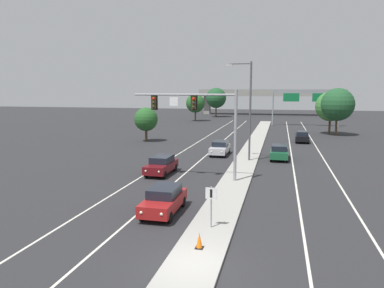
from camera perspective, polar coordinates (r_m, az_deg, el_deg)
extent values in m
plane|color=#28282B|center=(15.98, 0.09, -18.66)|extent=(260.00, 260.00, 0.00)
cube|color=#9E9B93|center=(32.80, 7.56, -4.36)|extent=(2.40, 110.00, 0.15)
cube|color=silver|center=(40.32, 1.99, -2.00)|extent=(0.14, 100.00, 0.01)
cube|color=silver|center=(39.53, 15.47, -2.52)|extent=(0.14, 100.00, 0.01)
cube|color=silver|center=(41.10, -2.52, -1.81)|extent=(0.14, 100.00, 0.01)
cube|color=silver|center=(39.77, 20.23, -2.67)|extent=(0.14, 100.00, 0.01)
cylinder|color=gray|center=(28.68, 6.84, 1.28)|extent=(0.24, 0.24, 7.20)
cylinder|color=gray|center=(29.26, -1.29, 7.76)|extent=(8.37, 0.16, 0.16)
cube|color=black|center=(29.10, 0.34, 6.48)|extent=(0.56, 0.06, 1.20)
cube|color=#38330F|center=(29.07, 0.32, 6.47)|extent=(0.32, 0.32, 1.00)
sphere|color=red|center=(28.89, 0.24, 7.10)|extent=(0.22, 0.22, 0.22)
sphere|color=#282828|center=(28.90, 0.24, 6.46)|extent=(0.22, 0.22, 0.22)
sphere|color=#282828|center=(28.91, 0.24, 5.83)|extent=(0.22, 0.22, 0.22)
cube|color=black|center=(30.06, -5.92, 6.49)|extent=(0.56, 0.06, 1.20)
cube|color=#38330F|center=(30.02, -5.95, 6.49)|extent=(0.32, 0.32, 1.00)
sphere|color=red|center=(29.85, -6.07, 7.09)|extent=(0.22, 0.22, 0.22)
sphere|color=#282828|center=(29.86, -6.06, 6.48)|extent=(0.22, 0.22, 0.22)
sphere|color=#282828|center=(29.87, -6.05, 5.87)|extent=(0.22, 0.22, 0.22)
cube|color=white|center=(29.48, -2.88, 6.68)|extent=(0.70, 0.04, 0.70)
cylinder|color=gray|center=(19.22, 3.03, -9.86)|extent=(0.08, 0.08, 2.20)
cube|color=white|center=(18.98, 3.03, -7.74)|extent=(0.60, 0.03, 0.60)
cube|color=black|center=(18.96, 3.02, -7.76)|extent=(0.12, 0.01, 0.44)
cylinder|color=#4C4C51|center=(37.42, 9.12, 5.03)|extent=(0.20, 0.20, 10.00)
cylinder|color=#4C4C51|center=(37.57, 7.58, 12.40)|extent=(2.20, 0.12, 0.12)
cube|color=#B7B7B2|center=(37.69, 5.87, 12.19)|extent=(0.56, 0.28, 0.20)
cube|color=maroon|center=(21.99, -4.49, -9.10)|extent=(1.85, 4.42, 0.70)
cube|color=black|center=(22.01, -4.33, -7.37)|extent=(1.61, 2.39, 0.56)
sphere|color=#EAE5C6|center=(19.83, -4.82, -10.92)|extent=(0.18, 0.18, 0.18)
sphere|color=#EAE5C6|center=(20.20, -7.98, -10.61)|extent=(0.18, 0.18, 0.18)
cylinder|color=black|center=(20.51, -3.60, -11.43)|extent=(0.23, 0.64, 0.64)
cylinder|color=black|center=(21.01, -7.86, -11.01)|extent=(0.23, 0.64, 0.64)
cylinder|color=black|center=(23.25, -1.44, -9.00)|extent=(0.23, 0.64, 0.64)
cylinder|color=black|center=(23.69, -5.24, -8.71)|extent=(0.23, 0.64, 0.64)
cube|color=#5B0F14|center=(31.97, -4.85, -3.56)|extent=(1.88, 4.43, 0.70)
cube|color=black|center=(32.05, -4.73, -2.38)|extent=(1.63, 2.40, 0.56)
sphere|color=#EAE5C6|center=(29.76, -5.22, -4.36)|extent=(0.18, 0.18, 0.18)
sphere|color=#EAE5C6|center=(30.17, -7.28, -4.22)|extent=(0.18, 0.18, 0.18)
cylinder|color=black|center=(30.40, -4.37, -4.85)|extent=(0.23, 0.64, 0.64)
cylinder|color=black|center=(30.95, -7.18, -4.66)|extent=(0.23, 0.64, 0.64)
cylinder|color=black|center=(33.18, -2.67, -3.71)|extent=(0.23, 0.64, 0.64)
cylinder|color=black|center=(33.69, -5.27, -3.56)|extent=(0.23, 0.64, 0.64)
cube|color=#B7B7BC|center=(41.42, 4.41, -0.81)|extent=(1.82, 4.41, 0.70)
cube|color=black|center=(41.54, 4.47, 0.09)|extent=(1.60, 2.38, 0.56)
sphere|color=#EAE5C6|center=(39.20, 4.71, -1.26)|extent=(0.18, 0.18, 0.18)
sphere|color=#EAE5C6|center=(39.40, 3.05, -1.20)|extent=(0.18, 0.18, 0.18)
cylinder|color=black|center=(39.90, 5.18, -1.68)|extent=(0.22, 0.64, 0.64)
cylinder|color=black|center=(40.17, 2.92, -1.59)|extent=(0.22, 0.64, 0.64)
cylinder|color=black|center=(42.82, 5.80, -1.00)|extent=(0.22, 0.64, 0.64)
cylinder|color=black|center=(43.08, 3.69, -0.92)|extent=(0.22, 0.64, 0.64)
cube|color=#195633|center=(39.76, 13.56, -1.41)|extent=(1.87, 4.43, 0.70)
cube|color=black|center=(39.44, 13.59, -0.56)|extent=(1.62, 2.40, 0.56)
sphere|color=#EAE5C6|center=(41.91, 12.84, -0.82)|extent=(0.18, 0.18, 0.18)
sphere|color=#EAE5C6|center=(41.90, 14.41, -0.88)|extent=(0.18, 0.18, 0.18)
cylinder|color=black|center=(41.31, 12.48, -1.50)|extent=(0.23, 0.64, 0.64)
cylinder|color=black|center=(41.29, 14.70, -1.58)|extent=(0.23, 0.64, 0.64)
cylinder|color=black|center=(38.36, 12.30, -2.25)|extent=(0.23, 0.64, 0.64)
cylinder|color=black|center=(38.34, 14.69, -2.34)|extent=(0.23, 0.64, 0.64)
cube|color=black|center=(53.92, 16.89, 0.99)|extent=(1.92, 4.45, 0.70)
cube|color=black|center=(53.62, 16.92, 1.62)|extent=(1.65, 2.42, 0.56)
sphere|color=#EAE5C6|center=(56.06, 16.25, 1.33)|extent=(0.18, 0.18, 0.18)
sphere|color=#EAE5C6|center=(56.09, 17.43, 1.29)|extent=(0.18, 0.18, 0.18)
cylinder|color=black|center=(55.43, 16.01, 0.85)|extent=(0.24, 0.65, 0.64)
cylinder|color=black|center=(55.47, 17.66, 0.79)|extent=(0.24, 0.65, 0.64)
cylinder|color=black|center=(52.46, 16.04, 0.44)|extent=(0.24, 0.65, 0.64)
cylinder|color=black|center=(52.50, 17.78, 0.37)|extent=(0.24, 0.65, 0.64)
cube|color=black|center=(17.21, 1.15, -15.96)|extent=(0.36, 0.36, 0.04)
cone|color=orange|center=(17.06, 1.16, -14.83)|extent=(0.28, 0.28, 0.70)
cylinder|color=gray|center=(78.24, 12.58, 5.60)|extent=(0.28, 0.28, 7.50)
cylinder|color=gray|center=(79.04, 22.08, 5.21)|extent=(0.28, 0.28, 7.50)
cube|color=gray|center=(78.30, 17.46, 7.87)|extent=(13.00, 0.36, 0.70)
cube|color=#0F6033|center=(77.98, 15.32, 7.08)|extent=(3.20, 0.08, 1.70)
cube|color=#0F6033|center=(78.34, 19.54, 6.90)|extent=(3.20, 0.08, 1.70)
cube|color=gray|center=(112.43, 12.15, 7.64)|extent=(42.40, 6.40, 1.10)
cube|color=gray|center=(109.43, 12.11, 8.15)|extent=(42.40, 0.36, 0.90)
cube|color=gray|center=(114.71, 2.41, 6.15)|extent=(1.80, 2.40, 5.65)
cube|color=gray|center=(113.58, 21.86, 5.53)|extent=(1.80, 2.40, 5.65)
cylinder|color=#4C3823|center=(52.72, -7.20, 1.40)|extent=(0.36, 0.36, 1.85)
sphere|color=#235623|center=(52.50, -7.24, 3.87)|extent=(3.39, 3.39, 3.39)
cylinder|color=#4C3823|center=(87.77, 0.53, 4.43)|extent=(0.36, 0.36, 2.47)
sphere|color=#235623|center=(87.62, 0.53, 6.42)|extent=(4.52, 4.52, 4.52)
cylinder|color=#4C3823|center=(65.07, 20.78, 2.62)|extent=(0.36, 0.36, 2.71)
sphere|color=#387533|center=(64.85, 20.94, 5.55)|extent=(4.95, 4.95, 4.95)
cylinder|color=#4C3823|center=(63.79, 21.70, 2.55)|extent=(0.36, 0.36, 2.91)
sphere|color=#1E4C28|center=(63.56, 21.88, 5.77)|extent=(5.32, 5.32, 5.32)
cylinder|color=#4C3823|center=(101.47, 3.79, 5.11)|extent=(0.36, 0.36, 3.05)
sphere|color=#1E4C28|center=(101.33, 3.81, 7.23)|extent=(5.58, 5.58, 5.58)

